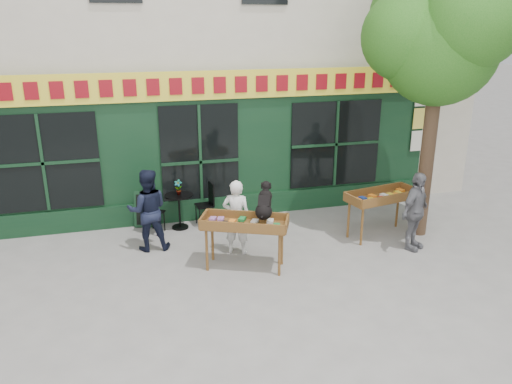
# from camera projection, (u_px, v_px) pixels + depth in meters

# --- Properties ---
(ground) EXTENTS (80.00, 80.00, 0.00)m
(ground) POSITION_uv_depth(u_px,v_px,m) (223.00, 264.00, 9.24)
(ground) COLOR slate
(ground) RESTS_ON ground
(street_tree) EXTENTS (3.05, 2.90, 5.60)m
(street_tree) POSITION_uv_depth(u_px,v_px,m) (442.00, 30.00, 9.34)
(street_tree) COLOR #382619
(street_tree) RESTS_ON ground
(book_cart_center) EXTENTS (1.62, 1.17, 0.99)m
(book_cart_center) POSITION_uv_depth(u_px,v_px,m) (245.00, 226.00, 8.85)
(book_cart_center) COLOR brown
(book_cart_center) RESTS_ON ground
(dog) EXTENTS (0.55, 0.69, 0.60)m
(dog) POSITION_uv_depth(u_px,v_px,m) (264.00, 200.00, 8.74)
(dog) COLOR black
(dog) RESTS_ON book_cart_center
(woman) EXTENTS (0.63, 0.54, 1.47)m
(woman) POSITION_uv_depth(u_px,v_px,m) (236.00, 217.00, 9.47)
(woman) COLOR white
(woman) RESTS_ON ground
(book_cart_right) EXTENTS (1.59, 0.90, 0.99)m
(book_cart_right) POSITION_uv_depth(u_px,v_px,m) (382.00, 198.00, 10.22)
(book_cart_right) COLOR brown
(book_cart_right) RESTS_ON ground
(man_right) EXTENTS (0.98, 0.80, 1.56)m
(man_right) POSITION_uv_depth(u_px,v_px,m) (415.00, 212.00, 9.62)
(man_right) COLOR slate
(man_right) RESTS_ON ground
(bistro_table) EXTENTS (0.60, 0.60, 0.76)m
(bistro_table) POSITION_uv_depth(u_px,v_px,m) (179.00, 204.00, 10.69)
(bistro_table) COLOR black
(bistro_table) RESTS_ON ground
(bistro_chair_left) EXTENTS (0.51, 0.51, 0.95)m
(bistro_chair_left) POSITION_uv_depth(u_px,v_px,m) (150.00, 207.00, 10.49)
(bistro_chair_left) COLOR black
(bistro_chair_left) RESTS_ON ground
(bistro_chair_right) EXTENTS (0.41, 0.40, 0.95)m
(bistro_chair_right) POSITION_uv_depth(u_px,v_px,m) (208.00, 200.00, 10.90)
(bistro_chair_right) COLOR black
(bistro_chair_right) RESTS_ON ground
(potted_plant) EXTENTS (0.21, 0.18, 0.33)m
(potted_plant) POSITION_uv_depth(u_px,v_px,m) (178.00, 187.00, 10.57)
(potted_plant) COLOR gray
(potted_plant) RESTS_ON bistro_table
(man_left) EXTENTS (0.82, 0.65, 1.63)m
(man_left) POSITION_uv_depth(u_px,v_px,m) (148.00, 210.00, 9.61)
(man_left) COLOR black
(man_left) RESTS_ON ground
(chalkboard) EXTENTS (0.59, 0.31, 0.79)m
(chalkboard) POSITION_uv_depth(u_px,v_px,m) (147.00, 209.00, 10.81)
(chalkboard) COLOR black
(chalkboard) RESTS_ON ground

